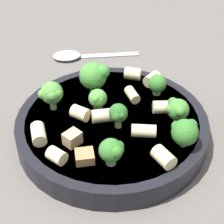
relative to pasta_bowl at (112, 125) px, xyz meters
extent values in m
plane|color=#5B5651|center=(0.00, 0.00, -0.02)|extent=(2.00, 2.00, 0.00)
cylinder|color=black|center=(0.00, 0.00, 0.00)|extent=(0.24, 0.24, 0.03)
cylinder|color=silver|center=(0.00, 0.00, 0.01)|extent=(0.22, 0.22, 0.01)
torus|color=black|center=(0.00, 0.00, 0.01)|extent=(0.24, 0.24, 0.00)
cylinder|color=#84AD60|center=(-0.08, -0.05, 0.02)|extent=(0.01, 0.01, 0.01)
sphere|color=#387A2D|center=(-0.08, -0.05, 0.03)|extent=(0.03, 0.03, 0.03)
sphere|color=#336C30|center=(-0.08, -0.06, 0.04)|extent=(0.01, 0.01, 0.01)
sphere|color=#32802B|center=(-0.07, -0.05, 0.03)|extent=(0.01, 0.01, 0.01)
cylinder|color=#84AD60|center=(0.05, 0.06, 0.02)|extent=(0.01, 0.01, 0.02)
sphere|color=#569942|center=(0.05, 0.06, 0.04)|extent=(0.03, 0.03, 0.03)
sphere|color=#579B3B|center=(0.04, 0.06, 0.04)|extent=(0.01, 0.01, 0.01)
sphere|color=#508B3E|center=(0.04, 0.06, 0.04)|extent=(0.01, 0.01, 0.01)
sphere|color=#589A3A|center=(0.05, 0.07, 0.04)|extent=(0.01, 0.01, 0.01)
cylinder|color=#93B766|center=(0.02, -0.08, 0.02)|extent=(0.01, 0.01, 0.01)
sphere|color=#387A2D|center=(0.02, -0.08, 0.03)|extent=(0.02, 0.02, 0.02)
sphere|color=#33762B|center=(0.03, -0.09, 0.03)|extent=(0.01, 0.01, 0.01)
sphere|color=#397B2B|center=(0.03, -0.08, 0.03)|extent=(0.01, 0.01, 0.01)
cylinder|color=#93B766|center=(0.06, 0.00, 0.02)|extent=(0.01, 0.01, 0.02)
sphere|color=#478E38|center=(0.06, 0.00, 0.04)|extent=(0.04, 0.04, 0.04)
sphere|color=#468038|center=(0.06, -0.02, 0.05)|extent=(0.01, 0.01, 0.01)
sphere|color=#3D8E37|center=(0.05, -0.01, 0.05)|extent=(0.02, 0.02, 0.02)
cylinder|color=#84AD60|center=(-0.04, -0.07, 0.02)|extent=(0.01, 0.01, 0.01)
sphere|color=#478E38|center=(-0.04, -0.07, 0.03)|extent=(0.03, 0.03, 0.03)
sphere|color=#4A7E35|center=(-0.04, -0.06, 0.03)|extent=(0.01, 0.01, 0.01)
sphere|color=#458332|center=(-0.05, -0.07, 0.03)|extent=(0.01, 0.01, 0.01)
sphere|color=#3E7938|center=(-0.03, -0.07, 0.03)|extent=(0.01, 0.01, 0.01)
cylinder|color=#9EC175|center=(0.03, 0.01, 0.02)|extent=(0.01, 0.01, 0.01)
sphere|color=#569942|center=(0.03, 0.01, 0.03)|extent=(0.02, 0.02, 0.02)
sphere|color=#589F41|center=(0.02, 0.01, 0.03)|extent=(0.01, 0.01, 0.01)
sphere|color=#4A933D|center=(0.03, 0.01, 0.03)|extent=(0.01, 0.01, 0.01)
cylinder|color=#93B766|center=(-0.02, 0.00, 0.02)|extent=(0.01, 0.01, 0.01)
sphere|color=#2D6B28|center=(-0.02, 0.00, 0.03)|extent=(0.02, 0.02, 0.02)
sphere|color=#2C5E29|center=(-0.03, 0.00, 0.03)|extent=(0.01, 0.01, 0.01)
sphere|color=#2F6524|center=(-0.03, 0.00, 0.04)|extent=(0.01, 0.01, 0.01)
sphere|color=#2F5D24|center=(-0.02, 0.01, 0.03)|extent=(0.01, 0.01, 0.01)
cylinder|color=#84AD60|center=(-0.07, 0.03, 0.02)|extent=(0.01, 0.01, 0.01)
sphere|color=#387A2D|center=(-0.07, 0.03, 0.03)|extent=(0.03, 0.03, 0.03)
sphere|color=#3A7F2A|center=(-0.08, 0.03, 0.04)|extent=(0.01, 0.01, 0.01)
sphere|color=#31692A|center=(-0.07, 0.02, 0.03)|extent=(0.01, 0.01, 0.01)
sphere|color=#388027|center=(-0.07, 0.03, 0.03)|extent=(0.01, 0.01, 0.01)
cylinder|color=beige|center=(0.03, -0.04, 0.02)|extent=(0.03, 0.02, 0.01)
cylinder|color=beige|center=(-0.05, -0.02, 0.02)|extent=(0.03, 0.03, 0.02)
cylinder|color=beige|center=(-0.04, 0.09, 0.02)|extent=(0.03, 0.02, 0.02)
cylinder|color=beige|center=(0.07, -0.07, 0.02)|extent=(0.03, 0.03, 0.02)
cylinder|color=beige|center=(-0.02, -0.06, 0.02)|extent=(0.02, 0.03, 0.02)
cylinder|color=beige|center=(-0.09, -0.02, 0.02)|extent=(0.03, 0.02, 0.02)
cylinder|color=beige|center=(0.00, 0.01, 0.02)|extent=(0.02, 0.03, 0.02)
cylinder|color=beige|center=(0.00, 0.09, 0.02)|extent=(0.03, 0.02, 0.02)
cylinder|color=beige|center=(0.02, 0.04, 0.02)|extent=(0.03, 0.03, 0.02)
cylinder|color=beige|center=(0.05, -0.08, 0.02)|extent=(0.02, 0.03, 0.02)
cube|color=tan|center=(-0.02, 0.06, 0.02)|extent=(0.02, 0.02, 0.02)
cube|color=#A87A4C|center=(-0.05, 0.06, 0.02)|extent=(0.02, 0.03, 0.01)
cube|color=#B2B2B7|center=(0.19, -0.08, -0.02)|extent=(0.04, 0.10, 0.01)
ellipsoid|color=#B2B2B7|center=(0.22, -0.01, -0.01)|extent=(0.05, 0.06, 0.01)
camera|label=1|loc=(-0.33, 0.15, 0.31)|focal=60.00mm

